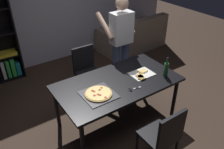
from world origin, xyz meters
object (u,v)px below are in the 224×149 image
object	(u,v)px
person_serving_pizza	(121,40)
kitchen_scissors	(133,89)
dining_table	(118,86)
wine_bottle	(166,69)
chair_far_side	(86,68)
chair_near_camera	(164,134)
couch	(133,38)
pepperoni_pizza_on_tray	(98,94)

from	to	relation	value
person_serving_pizza	kitchen_scissors	size ratio (longest dim) A/B	8.87
dining_table	person_serving_pizza	xyz separation A→B (m)	(0.60, 0.76, 0.32)
wine_bottle	kitchen_scissors	distance (m)	0.64
chair_far_side	chair_near_camera	bearing A→B (deg)	-90.00
couch	kitchen_scissors	distance (m)	2.95
pepperoni_pizza_on_tray	chair_far_side	bearing A→B (deg)	69.87
person_serving_pizza	chair_far_side	bearing A→B (deg)	159.90
wine_bottle	pepperoni_pizza_on_tray	bearing A→B (deg)	171.66
wine_bottle	kitchen_scissors	bearing A→B (deg)	-179.91
chair_far_side	pepperoni_pizza_on_tray	world-z (taller)	chair_far_side
couch	person_serving_pizza	world-z (taller)	person_serving_pizza
person_serving_pizza	wine_bottle	xyz separation A→B (m)	(0.10, -1.03, -0.13)
couch	pepperoni_pizza_on_tray	world-z (taller)	couch
person_serving_pizza	pepperoni_pizza_on_tray	world-z (taller)	person_serving_pizza
chair_near_camera	chair_far_side	size ratio (longest dim) A/B	1.00
dining_table	person_serving_pizza	world-z (taller)	person_serving_pizza
chair_near_camera	person_serving_pizza	world-z (taller)	person_serving_pizza
chair_far_side	wine_bottle	xyz separation A→B (m)	(0.70, -1.25, 0.36)
person_serving_pizza	wine_bottle	size ratio (longest dim) A/B	5.54
couch	chair_far_side	bearing A→B (deg)	-152.13
pepperoni_pizza_on_tray	dining_table	bearing A→B (deg)	15.79
dining_table	chair_far_side	xyz separation A→B (m)	(0.00, 0.98, -0.17)
dining_table	pepperoni_pizza_on_tray	size ratio (longest dim) A/B	4.22
chair_near_camera	couch	xyz separation A→B (m)	(1.90, 2.97, -0.21)
dining_table	couch	xyz separation A→B (m)	(1.90, 1.99, -0.38)
dining_table	pepperoni_pizza_on_tray	distance (m)	0.42
wine_bottle	kitchen_scissors	xyz separation A→B (m)	(-0.63, -0.00, -0.11)
chair_far_side	couch	size ratio (longest dim) A/B	0.52
dining_table	kitchen_scissors	distance (m)	0.29
person_serving_pizza	kitchen_scissors	xyz separation A→B (m)	(-0.54, -1.04, -0.24)
dining_table	couch	size ratio (longest dim) A/B	1.05
chair_far_side	kitchen_scissors	size ratio (longest dim) A/B	4.56
wine_bottle	couch	bearing A→B (deg)	61.92
chair_near_camera	chair_far_side	bearing A→B (deg)	90.00
chair_far_side	pepperoni_pizza_on_tray	size ratio (longest dim) A/B	2.08
dining_table	chair_near_camera	world-z (taller)	chair_near_camera
kitchen_scissors	wine_bottle	bearing A→B (deg)	0.09
dining_table	chair_near_camera	size ratio (longest dim) A/B	2.03
couch	wine_bottle	bearing A→B (deg)	-118.08
pepperoni_pizza_on_tray	wine_bottle	size ratio (longest dim) A/B	1.37
chair_far_side	person_serving_pizza	bearing A→B (deg)	-20.10
couch	pepperoni_pizza_on_tray	xyz separation A→B (m)	(-2.30, -2.10, 0.46)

